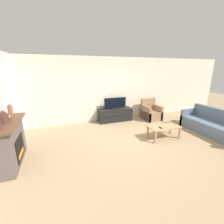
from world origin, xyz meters
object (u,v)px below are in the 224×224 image
fireplace (10,143)px  armchair (151,113)px  tv (115,104)px  remote (161,128)px  mantel_clock (8,117)px  mantel_vase_centre_left (4,118)px  tv_stand (115,115)px  couch (215,126)px  mantel_vase_right (10,111)px  coffee_table (164,128)px

fireplace → armchair: fireplace is taller
tv → remote: size_ratio=6.49×
mantel_clock → tv: size_ratio=0.15×
mantel_vase_centre_left → mantel_clock: (0.00, 0.26, -0.06)m
tv_stand → armchair: size_ratio=1.59×
couch → tv: bearing=137.9°
mantel_vase_right → mantel_clock: size_ratio=2.10×
fireplace → armchair: (5.06, 1.71, -0.24)m
coffee_table → remote: size_ratio=6.84×
mantel_clock → armchair: (5.04, 1.56, -0.84)m
mantel_vase_right → mantel_clock: 0.30m
tv_stand → tv: (0.00, -0.00, 0.50)m
mantel_vase_centre_left → coffee_table: size_ratio=0.29×
mantel_vase_right → tv_stand: 3.88m
tv_stand → fireplace: bearing=-149.7°
mantel_vase_right → fireplace: bearing=-92.2°
mantel_vase_centre_left → coffee_table: mantel_vase_centre_left is taller
mantel_vase_centre_left → tv_stand: (3.42, 2.12, -0.92)m
coffee_table → couch: size_ratio=0.46×
fireplace → mantel_vase_right: bearing=87.8°
mantel_vase_centre_left → couch: (6.18, -0.37, -0.91)m
coffee_table → remote: remote is taller
fireplace → armchair: 5.35m
fireplace → tv_stand: 3.99m
tv_stand → mantel_clock: bearing=-151.4°
mantel_clock → remote: bearing=-4.7°
mantel_vase_right → mantel_clock: mantel_vase_right is taller
mantel_vase_right → tv_stand: (3.42, 1.57, -0.93)m
mantel_clock → coffee_table: (4.31, -0.27, -0.78)m
mantel_clock → couch: mantel_clock is taller
tv → armchair: tv is taller
couch → fireplace: bearing=175.6°
coffee_table → armchair: bearing=68.1°
fireplace → couch: size_ratio=0.65×
remote → couch: size_ratio=0.07×
mantel_vase_right → remote: (4.11, -0.63, -0.79)m
armchair → remote: bearing=-116.2°
mantel_vase_right → remote: 4.23m
armchair → remote: (-0.93, -1.90, 0.12)m
tv_stand → mantel_vase_centre_left: bearing=-148.2°
tv_stand → tv: 0.50m
mantel_vase_right → coffee_table: (4.31, -0.56, -0.86)m
mantel_clock → coffee_table: size_ratio=0.15×
mantel_vase_centre_left → armchair: (5.04, 1.82, -0.90)m
mantel_clock → remote: size_ratio=1.00×
mantel_clock → couch: size_ratio=0.07×
armchair → remote: 2.12m
mantel_vase_centre_left → mantel_vase_right: bearing=90.0°
tv → coffee_table: bearing=-67.4°
mantel_clock → armchair: size_ratio=0.16×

